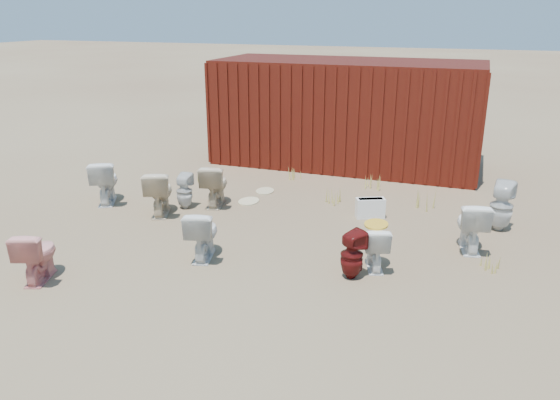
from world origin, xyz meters
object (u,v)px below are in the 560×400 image
(toilet_front_e, at_px, (471,225))
(loose_tank, at_px, (370,208))
(toilet_front_a, at_px, (105,181))
(toilet_back_e, at_px, (501,206))
(toilet_back_beige_right, at_px, (215,185))
(shipping_container, at_px, (347,113))
(toilet_back_a, at_px, (184,191))
(toilet_front_c, at_px, (202,233))
(toilet_back_yellowlid, at_px, (375,247))
(toilet_front_maroon, at_px, (352,255))
(toilet_back_beige_left, at_px, (159,192))

(toilet_front_e, relative_size, loose_tank, 1.57)
(toilet_front_a, xyz_separation_m, loose_tank, (4.87, 0.90, -0.24))
(toilet_back_e, height_order, loose_tank, toilet_back_e)
(toilet_back_beige_right, bearing_deg, toilet_front_a, 2.33)
(shipping_container, height_order, toilet_back_beige_right, shipping_container)
(shipping_container, xyz_separation_m, toilet_front_a, (-3.60, -4.35, -0.78))
(toilet_front_a, xyz_separation_m, toilet_back_a, (1.56, 0.22, -0.09))
(toilet_front_c, bearing_deg, toilet_back_yellowlid, 176.97)
(toilet_back_a, xyz_separation_m, toilet_back_yellowlid, (3.75, -1.29, -0.00))
(toilet_back_beige_right, bearing_deg, loose_tank, 173.25)
(toilet_front_maroon, relative_size, loose_tank, 1.36)
(toilet_front_e, xyz_separation_m, toilet_back_beige_left, (-5.26, -0.26, 0.02))
(toilet_front_maroon, xyz_separation_m, toilet_back_e, (1.93, 2.54, 0.07))
(toilet_back_yellowlid, bearing_deg, toilet_back_a, -37.01)
(loose_tank, bearing_deg, toilet_front_maroon, -110.05)
(shipping_container, relative_size, toilet_back_yellowlid, 9.25)
(toilet_front_c, distance_m, toilet_front_maroon, 2.21)
(toilet_back_a, relative_size, toilet_back_beige_left, 0.80)
(toilet_front_a, height_order, toilet_front_c, toilet_front_a)
(loose_tank, bearing_deg, toilet_back_a, 166.68)
(shipping_container, height_order, toilet_front_a, shipping_container)
(toilet_back_beige_left, height_order, toilet_back_e, toilet_back_e)
(toilet_back_beige_right, xyz_separation_m, toilet_back_yellowlid, (3.30, -1.63, -0.07))
(toilet_back_a, xyz_separation_m, loose_tank, (3.31, 0.68, -0.15))
(shipping_container, height_order, toilet_front_c, shipping_container)
(toilet_back_yellowlid, distance_m, toilet_back_e, 2.72)
(toilet_back_beige_left, xyz_separation_m, toilet_back_e, (5.71, 1.25, 0.01))
(toilet_front_c, relative_size, toilet_back_yellowlid, 1.16)
(toilet_back_yellowlid, height_order, loose_tank, toilet_back_yellowlid)
(toilet_back_beige_left, bearing_deg, toilet_front_c, 116.71)
(toilet_front_e, bearing_deg, toilet_back_a, -13.62)
(shipping_container, xyz_separation_m, toilet_front_c, (-0.73, -5.92, -0.82))
(toilet_front_a, height_order, toilet_front_maroon, toilet_front_a)
(toilet_back_yellowlid, bearing_deg, toilet_front_e, -155.74)
(toilet_front_maroon, bearing_deg, toilet_front_c, 39.92)
(toilet_front_maroon, bearing_deg, loose_tank, -47.58)
(toilet_front_maroon, distance_m, toilet_back_beige_right, 3.68)
(toilet_front_c, height_order, toilet_back_beige_left, toilet_back_beige_left)
(loose_tank, bearing_deg, shipping_container, 85.30)
(toilet_front_maroon, bearing_deg, toilet_back_beige_right, 3.75)
(toilet_front_e, height_order, loose_tank, toilet_front_e)
(shipping_container, distance_m, toilet_front_c, 6.02)
(toilet_back_a, height_order, toilet_back_e, toilet_back_e)
(toilet_back_a, xyz_separation_m, toilet_back_beige_left, (-0.27, -0.42, 0.08))
(shipping_container, distance_m, toilet_front_a, 5.70)
(toilet_back_beige_right, bearing_deg, toilet_front_e, 160.27)
(toilet_front_c, xyz_separation_m, toilet_back_beige_left, (-1.58, 1.38, 0.03))
(shipping_container, bearing_deg, toilet_front_a, -129.61)
(loose_tank, bearing_deg, toilet_front_c, -153.91)
(shipping_container, relative_size, toilet_front_e, 7.65)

